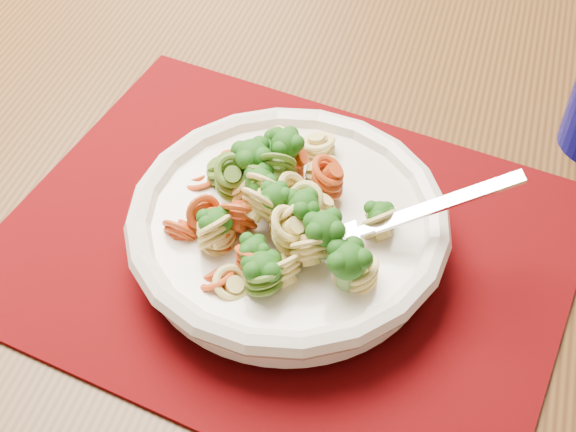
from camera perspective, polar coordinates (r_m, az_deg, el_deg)
The scene contains 5 objects.
dining_table at distance 0.79m, azimuth -0.85°, elevation -1.17°, with size 1.56×1.21×0.77m.
placemat at distance 0.63m, azimuth -0.23°, elevation -2.12°, with size 0.43×0.34×0.00m, color #4D0303.
pasta_bowl at distance 0.61m, azimuth -0.00°, elevation -0.71°, with size 0.25×0.25×0.05m.
pasta_broccoli_heap at distance 0.60m, azimuth -0.00°, elevation 0.39°, with size 0.21×0.21×0.06m, color #D0C366, non-canonical shape.
fork at distance 0.58m, azimuth 3.86°, elevation -1.57°, with size 0.19×0.02×0.01m, color silver, non-canonical shape.
Camera 1 is at (0.85, -0.97, 1.26)m, focal length 50.00 mm.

